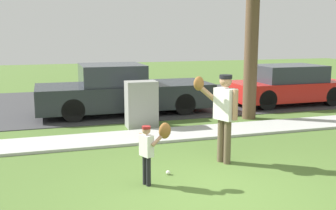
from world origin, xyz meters
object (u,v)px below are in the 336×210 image
baseball (168,173)px  parked_hatchback_red (287,85)px  person_child (152,144)px  parked_pickup_dark (122,91)px  utility_cabinet (141,104)px  person_adult (223,108)px

baseball → parked_hatchback_red: (5.94, 5.41, 0.62)m
person_child → parked_pickup_dark: bearing=61.6°
utility_cabinet → parked_pickup_dark: parked_pickup_dark is taller
utility_cabinet → person_adult: bearing=-77.0°
baseball → parked_pickup_dark: 5.61m
baseball → utility_cabinet: bearing=83.7°
parked_pickup_dark → utility_cabinet: bearing=-86.3°
person_child → parked_pickup_dark: (0.66, 5.93, 0.00)m
person_adult → person_child: size_ratio=1.64×
utility_cabinet → parked_pickup_dark: size_ratio=0.23×
parked_hatchback_red → parked_pickup_dark: bearing=178.4°
parked_pickup_dark → parked_hatchback_red: (5.66, -0.16, -0.01)m
person_adult → parked_pickup_dark: (-0.88, 5.24, -0.37)m
utility_cabinet → parked_hatchback_red: bearing=17.9°
person_child → baseball: size_ratio=13.73×
utility_cabinet → parked_pickup_dark: bearing=93.7°
parked_hatchback_red → person_adult: bearing=-133.2°
person_adult → utility_cabinet: person_adult is taller
baseball → utility_cabinet: 3.68m
utility_cabinet → parked_pickup_dark: (-0.13, 1.95, 0.07)m
person_child → utility_cabinet: bearing=56.8°
person_adult → parked_pickup_dark: person_adult is taller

